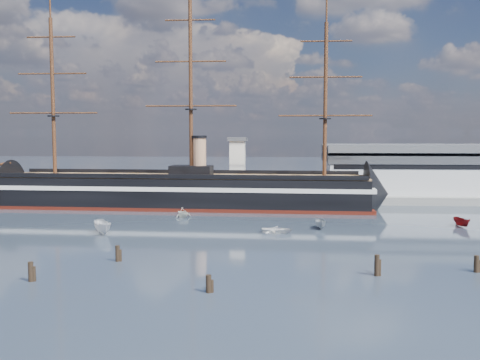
{
  "coord_description": "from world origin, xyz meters",
  "views": [
    {
      "loc": [
        13.6,
        -67.98,
        18.05
      ],
      "look_at": [
        6.34,
        35.0,
        9.0
      ],
      "focal_mm": 40.0,
      "sensor_mm": 36.0,
      "label": 1
    }
  ],
  "objects": [
    {
      "name": "ground",
      "position": [
        0.0,
        40.0,
        0.0
      ],
      "size": [
        600.0,
        600.0,
        0.0
      ],
      "primitive_type": "plane",
      "color": "#222D37",
      "rests_on": "ground"
    },
    {
      "name": "quay",
      "position": [
        10.0,
        76.0,
        0.0
      ],
      "size": [
        180.0,
        18.0,
        2.0
      ],
      "primitive_type": "cube",
      "color": "slate",
      "rests_on": "ground"
    },
    {
      "name": "warehouse",
      "position": [
        58.0,
        80.0,
        7.98
      ],
      "size": [
        63.0,
        21.0,
        11.6
      ],
      "color": "#B7BABC",
      "rests_on": "ground"
    },
    {
      "name": "quay_tower",
      "position": [
        3.0,
        73.0,
        9.75
      ],
      "size": [
        5.0,
        5.0,
        15.0
      ],
      "color": "silver",
      "rests_on": "ground"
    },
    {
      "name": "warship",
      "position": [
        -10.99,
        60.0,
        4.04
      ],
      "size": [
        113.17,
        19.55,
        53.94
      ],
      "rotation": [
        0.0,
        0.0,
        -0.04
      ],
      "color": "black",
      "rests_on": "ground"
    },
    {
      "name": "motorboat_a",
      "position": [
        -17.53,
        24.43,
        0.0
      ],
      "size": [
        8.11,
        6.39,
        3.1
      ],
      "primitive_type": "imported",
      "rotation": [
        0.0,
        0.0,
        0.54
      ],
      "color": "silver",
      "rests_on": "ground"
    },
    {
      "name": "motorboat_b",
      "position": [
        13.57,
        27.9,
        0.0
      ],
      "size": [
        1.61,
        3.57,
        1.63
      ],
      "primitive_type": "imported",
      "rotation": [
        0.0,
        0.0,
        1.51
      ],
      "color": "white",
      "rests_on": "ground"
    },
    {
      "name": "motorboat_c",
      "position": [
        21.8,
        32.67,
        0.0
      ],
      "size": [
        5.61,
        2.19,
        2.22
      ],
      "primitive_type": "imported",
      "rotation": [
        0.0,
        0.0,
        0.03
      ],
      "color": "gray",
      "rests_on": "ground"
    },
    {
      "name": "motorboat_d",
      "position": [
        -6.74,
        44.81,
        0.0
      ],
      "size": [
        6.8,
        6.42,
        2.4
      ],
      "primitive_type": "imported",
      "rotation": [
        0.0,
        0.0,
        0.71
      ],
      "color": "silver",
      "rests_on": "ground"
    },
    {
      "name": "motorboat_f",
      "position": [
        49.28,
        36.96,
        0.0
      ],
      "size": [
        5.9,
        3.36,
        2.23
      ],
      "primitive_type": "imported",
      "rotation": [
        0.0,
        0.0,
        0.25
      ],
      "color": "maroon",
      "rests_on": "ground"
    },
    {
      "name": "piling_near_left",
      "position": [
        -16.37,
        -6.05,
        0.0
      ],
      "size": [
        0.64,
        0.64,
        3.15
      ],
      "primitive_type": "cylinder",
      "color": "black",
      "rests_on": "ground"
    },
    {
      "name": "piling_near_mid",
      "position": [
        5.87,
        -9.08,
        0.0
      ],
      "size": [
        0.64,
        0.64,
        2.75
      ],
      "primitive_type": "cylinder",
      "color": "black",
      "rests_on": "ground"
    },
    {
      "name": "piling_near_right",
      "position": [
        26.23,
        -0.51,
        0.0
      ],
      "size": [
        0.64,
        0.64,
        3.42
      ],
      "primitive_type": "cylinder",
      "color": "black",
      "rests_on": "ground"
    },
    {
      "name": "piling_far_right",
      "position": [
        39.48,
        2.18,
        0.0
      ],
      "size": [
        0.64,
        0.64,
        2.92
      ],
      "primitive_type": "cylinder",
      "color": "black",
      "rests_on": "ground"
    },
    {
      "name": "piling_extra",
      "position": [
        -8.85,
        4.71,
        0.0
      ],
      "size": [
        0.64,
        0.64,
        2.99
      ],
      "primitive_type": "cylinder",
      "color": "black",
      "rests_on": "ground"
    }
  ]
}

